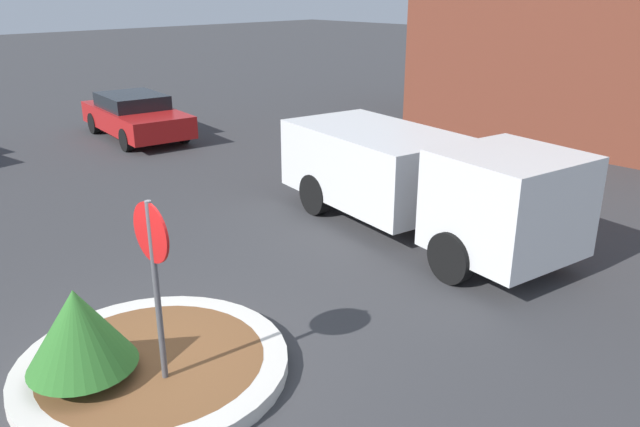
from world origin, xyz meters
TOP-DOWN VIEW (x-y plane):
  - ground_plane at (0.00, 0.00)m, footprint 120.00×120.00m
  - traffic_island at (0.00, 0.00)m, footprint 3.28×3.28m
  - stop_sign at (0.42, -0.08)m, footprint 0.68×0.07m
  - island_shrub at (-0.22, -0.75)m, footprint 1.24×1.24m
  - utility_truck at (-0.62, 5.96)m, footprint 6.45×3.12m
  - storefront_building at (-1.88, 16.53)m, footprint 10.08×6.07m
  - parked_sedan_red at (-11.49, 6.15)m, footprint 4.79×2.50m

SIDE VIEW (x-z plane):
  - ground_plane at x=0.00m, z-range 0.00..0.00m
  - traffic_island at x=0.00m, z-range 0.00..0.18m
  - parked_sedan_red at x=-11.49m, z-range 0.03..1.35m
  - island_shrub at x=-0.22m, z-range 0.27..1.39m
  - utility_truck at x=-0.62m, z-range 0.09..2.10m
  - stop_sign at x=0.42m, z-range 0.44..2.78m
  - storefront_building at x=-1.88m, z-range 0.00..7.91m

